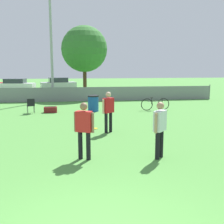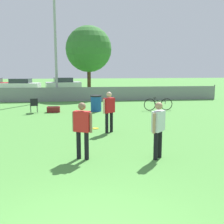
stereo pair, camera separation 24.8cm
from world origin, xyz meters
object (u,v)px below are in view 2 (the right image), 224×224
Objects in this scene: folding_chair_sideline at (34,104)px; player_thrower_red at (109,109)px; light_pole at (55,30)px; trash_bin at (96,103)px; frisbee_disc at (96,128)px; parked_car_white at (21,85)px; tree_near_pole at (89,49)px; player_receiver_white at (158,126)px; bicycle_sideline at (158,104)px; player_defender_red at (82,126)px; parked_car_silver at (63,84)px; gear_bag_sideline at (53,109)px.

player_thrower_red is at bearing 111.40° from folding_chair_sideline.
light_pole reaches higher than folding_chair_sideline.
light_pole is 8.35m from trash_bin.
parked_car_white reaches higher than frisbee_disc.
tree_near_pole is at bearing 88.78° from frisbee_disc.
tree_near_pole is 3.69× the size of player_receiver_white.
folding_chair_sideline is 0.48× the size of bicycle_sideline.
player_receiver_white is 2.20m from player_defender_red.
trash_bin is at bearing -91.47° from parked_car_silver.
light_pole reaches higher than frisbee_disc.
tree_near_pole is 9.03m from trash_bin.
player_receiver_white is 9.75m from gear_bag_sideline.
bicycle_sideline is (3.88, -8.39, -3.79)m from tree_near_pole.
frisbee_disc is 0.37× the size of gear_bag_sideline.
folding_chair_sideline is at bearing -97.93° from light_pole.
parked_car_white is (-6.46, 24.70, -0.33)m from player_defender_red.
player_thrower_red is 5.60m from trash_bin.
light_pole is at bearing 57.56° from player_receiver_white.
player_thrower_red is at bearing -124.99° from bicycle_sideline.
parked_car_white is (-4.90, 15.95, 0.48)m from gear_bag_sideline.
player_defender_red is (1.76, -14.94, -4.50)m from light_pole.
light_pole is 11.08m from parked_car_silver.
player_thrower_red is 1.00× the size of player_receiver_white.
player_receiver_white is at bearing -82.37° from trash_bin.
parked_car_white is (-11.25, 16.03, 0.27)m from bicycle_sideline.
gear_bag_sideline is (1.09, 0.15, -0.34)m from folding_chair_sideline.
player_receiver_white is 1.00× the size of player_defender_red.
player_thrower_red is 3.44m from player_defender_red.
folding_chair_sideline is at bearing 89.74° from player_thrower_red.
parked_car_silver is at bearing 51.82° from player_receiver_white.
bicycle_sideline is at bearing -43.68° from light_pole.
tree_near_pole is at bearing -126.69° from folding_chair_sideline.
player_defender_red is 9.93m from bicycle_sideline.
parked_car_white is (-7.09, 20.70, 0.64)m from frisbee_disc.
player_thrower_red is 1.95× the size of folding_chair_sideline.
parked_car_white is (-7.37, 7.63, -3.52)m from tree_near_pole.
bicycle_sideline is (6.56, -6.26, -5.10)m from light_pole.
tree_near_pole reaches higher than parked_car_white.
player_thrower_red is 2.25× the size of gear_bag_sideline.
light_pole is at bearing 102.36° from frisbee_disc.
player_defender_red is at bearing -144.94° from player_thrower_red.
player_defender_red is at bearing -67.33° from parked_car_white.
player_receiver_white is 6.11× the size of frisbee_disc.
frisbee_disc is at bearing -91.22° from tree_near_pole.
bicycle_sideline is at bearing 166.70° from folding_chair_sideline.
trash_bin is at bearing -56.89° from parked_car_white.
player_thrower_red is at bearing 97.16° from player_defender_red.
light_pole reaches higher than player_thrower_red.
bicycle_sideline reaches higher than gear_bag_sideline.
tree_near_pole is 8.32× the size of gear_bag_sideline.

